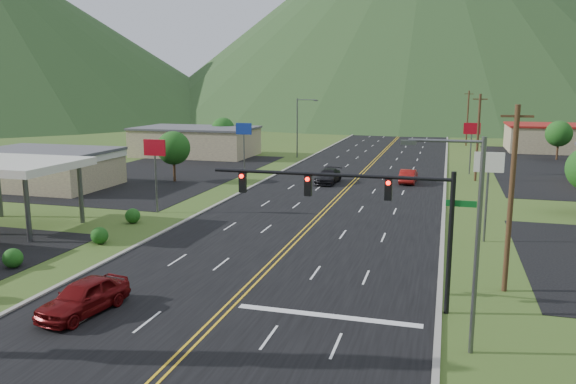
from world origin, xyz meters
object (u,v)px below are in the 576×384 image
(gas_canopy, at_px, (9,166))
(car_red_far, at_px, (408,176))
(streetlight_west, at_px, (299,124))
(car_red_near, at_px, (84,298))
(traffic_signal, at_px, (367,202))
(streetlight_east, at_px, (470,232))
(car_dark_mid, at_px, (328,177))

(gas_canopy, height_order, car_red_far, gas_canopy)
(streetlight_west, distance_m, car_red_near, 61.31)
(streetlight_west, bearing_deg, traffic_signal, -72.03)
(gas_canopy, xyz_separation_m, car_red_near, (15.55, -12.93, -4.03))
(streetlight_east, xyz_separation_m, car_dark_mid, (-13.80, 38.53, -4.40))
(streetlight_east, distance_m, streetlight_west, 64.21)
(traffic_signal, xyz_separation_m, car_dark_mid, (-9.10, 34.54, -4.55))
(traffic_signal, height_order, streetlight_west, streetlight_west)
(traffic_signal, height_order, car_dark_mid, traffic_signal)
(car_red_near, xyz_separation_m, car_dark_mid, (3.83, 39.47, -0.06))
(car_dark_mid, bearing_deg, car_red_near, -93.03)
(traffic_signal, xyz_separation_m, car_red_far, (-0.39, 37.16, -4.54))
(streetlight_west, bearing_deg, car_red_near, -85.09)
(car_red_near, bearing_deg, car_dark_mid, 93.58)
(gas_canopy, relative_size, car_dark_mid, 1.85)
(streetlight_west, bearing_deg, car_red_far, -46.68)
(car_red_near, distance_m, car_red_far, 43.92)
(traffic_signal, relative_size, streetlight_east, 1.46)
(streetlight_west, distance_m, gas_canopy, 49.10)
(car_red_near, distance_m, car_dark_mid, 39.65)
(streetlight_east, relative_size, gas_canopy, 0.90)
(traffic_signal, distance_m, streetlight_west, 58.88)
(traffic_signal, distance_m, car_dark_mid, 36.00)
(streetlight_west, xyz_separation_m, car_dark_mid, (9.06, -21.47, -4.40))
(streetlight_west, height_order, gas_canopy, streetlight_west)
(streetlight_east, bearing_deg, car_red_far, 97.04)
(streetlight_east, distance_m, car_red_far, 41.70)
(car_red_far, bearing_deg, traffic_signal, 92.69)
(car_dark_mid, bearing_deg, gas_canopy, -123.63)
(gas_canopy, distance_m, car_red_far, 40.69)
(traffic_signal, bearing_deg, car_red_far, 90.60)
(car_red_near, height_order, car_dark_mid, car_red_near)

